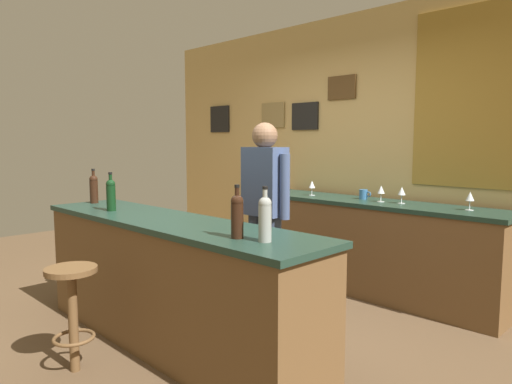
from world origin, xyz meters
TOP-DOWN VIEW (x-y plane):
  - ground_plane at (0.00, 0.00)m, footprint 10.00×10.00m
  - back_wall at (0.02, 2.03)m, footprint 6.00×0.09m
  - bar_counter at (0.00, -0.40)m, footprint 2.65×0.60m
  - side_counter at (0.40, 1.65)m, footprint 2.56×0.56m
  - bartender at (0.09, 0.49)m, footprint 0.52×0.21m
  - bar_stool at (-0.11, -1.06)m, footprint 0.32×0.32m
  - wine_bottle_a at (-1.19, -0.37)m, footprint 0.07×0.07m
  - wine_bottle_b at (-0.66, -0.48)m, footprint 0.07×0.07m
  - wine_bottle_c at (0.81, -0.49)m, footprint 0.07×0.07m
  - wine_bottle_d at (0.99, -0.45)m, footprint 0.07×0.07m
  - wine_glass_a at (-0.29, 1.60)m, footprint 0.07×0.07m
  - wine_glass_b at (0.50, 1.64)m, footprint 0.07×0.07m
  - wine_glass_c at (0.69, 1.67)m, footprint 0.07×0.07m
  - wine_glass_d at (1.30, 1.68)m, footprint 0.07×0.07m
  - coffee_mug at (0.27, 1.71)m, footprint 0.12×0.08m

SIDE VIEW (x-z plane):
  - ground_plane at x=0.00m, z-range 0.00..0.00m
  - side_counter at x=0.40m, z-range 0.00..0.90m
  - bar_stool at x=-0.11m, z-range 0.12..0.80m
  - bar_counter at x=0.00m, z-range 0.00..0.92m
  - bartender at x=0.09m, z-range 0.13..1.75m
  - coffee_mug at x=0.27m, z-range 0.90..1.00m
  - wine_glass_a at x=-0.29m, z-range 0.93..1.09m
  - wine_glass_b at x=0.50m, z-range 0.93..1.09m
  - wine_glass_c at x=0.69m, z-range 0.93..1.09m
  - wine_glass_d at x=1.30m, z-range 0.93..1.09m
  - wine_bottle_a at x=-1.19m, z-range 0.90..1.21m
  - wine_bottle_b at x=-0.66m, z-range 0.90..1.21m
  - wine_bottle_c at x=0.81m, z-range 0.90..1.21m
  - wine_bottle_d at x=0.99m, z-range 0.90..1.21m
  - back_wall at x=0.02m, z-range 0.02..2.82m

